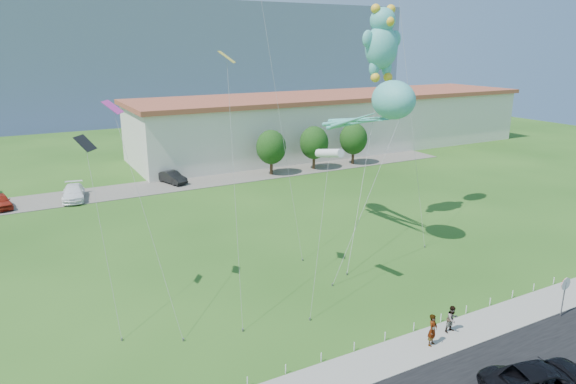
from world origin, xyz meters
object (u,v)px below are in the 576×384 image
at_px(warehouse, 337,121).
at_px(stop_sign, 565,287).
at_px(pedestrian_left, 433,330).
at_px(parked_car_white, 73,193).
at_px(suv, 545,382).
at_px(parked_car_black, 172,177).
at_px(pedestrian_right, 452,319).
at_px(parked_car_red, 0,201).
at_px(teddy_bear_kite, 382,41).
at_px(octopus_kite, 380,109).

distance_m(warehouse, stop_sign, 51.00).
bearing_deg(pedestrian_left, parked_car_white, 87.56).
distance_m(suv, parked_car_black, 44.15).
bearing_deg(stop_sign, pedestrian_right, 165.67).
bearing_deg(warehouse, pedestrian_right, -116.70).
xyz_separation_m(pedestrian_right, parked_car_black, (-4.37, 38.12, -0.13)).
distance_m(warehouse, parked_car_red, 45.99).
relative_size(pedestrian_left, teddy_bear_kite, 0.10).
xyz_separation_m(pedestrian_left, parked_car_white, (-13.12, 37.01, -0.18)).
distance_m(pedestrian_right, parked_car_white, 39.51).
bearing_deg(warehouse, parked_car_black, -163.29).
xyz_separation_m(parked_car_red, parked_car_black, (17.11, 1.25, -0.00)).
distance_m(suv, pedestrian_left, 5.60).
xyz_separation_m(suv, pedestrian_left, (-1.46, 5.40, 0.14)).
height_order(warehouse, parked_car_black, warehouse).
height_order(pedestrian_left, pedestrian_right, pedestrian_left).
relative_size(suv, parked_car_red, 1.39).
relative_size(pedestrian_left, parked_car_red, 0.44).
relative_size(parked_car_black, teddy_bear_kite, 0.23).
bearing_deg(pedestrian_right, stop_sign, -15.74).
xyz_separation_m(stop_sign, parked_car_white, (-21.84, 38.32, -1.09)).
distance_m(parked_car_black, teddy_bear_kite, 28.98).
distance_m(stop_sign, parked_car_black, 41.45).
bearing_deg(pedestrian_left, octopus_kite, 42.64).
xyz_separation_m(stop_sign, pedestrian_left, (-8.73, 1.31, -0.90)).
xyz_separation_m(warehouse, pedestrian_right, (-23.37, -46.45, -3.26)).
height_order(stop_sign, suv, stop_sign).
distance_m(octopus_kite, teddy_bear_kite, 6.46).
relative_size(suv, pedestrian_left, 3.20).
bearing_deg(teddy_bear_kite, suv, -108.44).
distance_m(pedestrian_right, parked_car_red, 42.67).
bearing_deg(octopus_kite, parked_car_black, 108.36).
distance_m(pedestrian_left, parked_car_red, 42.17).
distance_m(parked_car_red, teddy_bear_kite, 38.22).
xyz_separation_m(parked_car_red, parked_car_white, (6.51, -0.30, 0.04)).
xyz_separation_m(warehouse, suv, (-23.77, -52.30, -3.29)).
height_order(parked_car_white, parked_car_black, parked_car_white).
relative_size(pedestrian_right, parked_car_white, 0.31).
height_order(pedestrian_right, teddy_bear_kite, teddy_bear_kite).
distance_m(pedestrian_left, teddy_bear_kite, 23.38).
distance_m(parked_car_white, teddy_bear_kite, 33.48).
distance_m(stop_sign, parked_car_white, 44.12).
distance_m(warehouse, teddy_bear_kite, 36.65).
xyz_separation_m(pedestrian_left, teddy_bear_kite, (8.67, 16.21, 14.44)).
distance_m(parked_car_red, parked_car_black, 17.16).
xyz_separation_m(warehouse, parked_car_black, (-27.74, -8.33, -3.39)).
xyz_separation_m(parked_car_black, octopus_kite, (8.57, -25.82, 9.88)).
relative_size(stop_sign, parked_car_red, 0.63).
height_order(stop_sign, parked_car_black, stop_sign).
bearing_deg(pedestrian_right, parked_car_white, 110.86).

